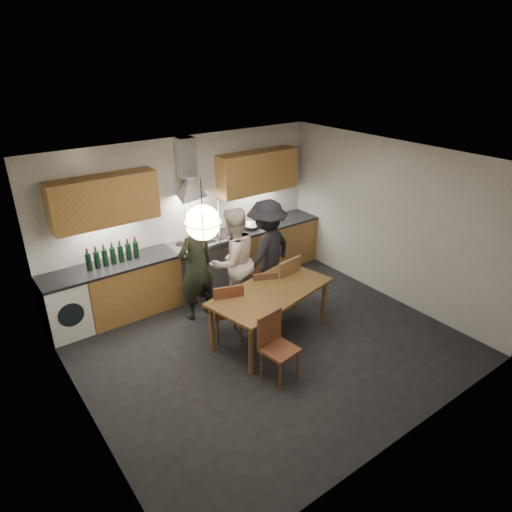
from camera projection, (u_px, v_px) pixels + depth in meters
ground at (267, 343)px, 6.55m from camera, size 5.00×5.00×0.00m
room_shell at (268, 233)px, 5.84m from camera, size 5.02×4.52×2.61m
counter_run at (199, 266)px, 7.80m from camera, size 5.00×0.62×0.90m
range_stove at (198, 267)px, 7.79m from camera, size 0.90×0.60×0.92m
wall_fixtures at (189, 184)px, 7.28m from camera, size 4.30×0.54×1.10m
pendant_lamp at (203, 223)px, 5.06m from camera, size 0.43×0.43×0.70m
dining_table at (271, 296)px, 6.44m from camera, size 1.94×1.25×0.76m
chair_back_left at (227, 308)px, 6.40m from camera, size 0.53×0.53×0.93m
chair_back_mid at (264, 292)px, 6.90m from camera, size 0.50×0.50×0.86m
chair_back_right at (284, 283)px, 7.00m from camera, size 0.51×0.51×1.00m
chair_front at (275, 342)px, 5.71m from camera, size 0.46×0.46×0.89m
person_left at (196, 267)px, 6.87m from camera, size 0.67×0.48×1.70m
person_mid at (233, 262)px, 7.01m from camera, size 0.90×0.73×1.73m
person_right at (267, 252)px, 7.33m from camera, size 1.26×0.94×1.73m
mixing_bowl at (251, 226)px, 8.17m from camera, size 0.40×0.40×0.08m
stock_pot at (275, 218)px, 8.43m from camera, size 0.28×0.28×0.16m
wine_bottles at (113, 253)px, 6.79m from camera, size 0.81×0.08×0.34m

